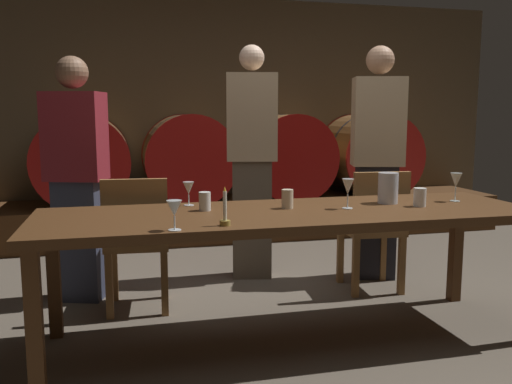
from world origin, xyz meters
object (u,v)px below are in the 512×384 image
object	(u,v)px
chair_left	(137,238)
chair_right	(375,225)
wine_barrel_center_left	(188,158)
wine_barrel_center_right	(284,156)
dining_table	(291,222)
wine_glass_far_left	(174,209)
wine_glass_center_left	(189,189)
cup_center	(287,199)
guest_right	(377,161)
wine_glass_far_right	(456,181)
wine_barrel_far_right	(368,155)
guest_left	(77,178)
wine_barrel_far_left	(84,160)
wine_glass_center_right	(348,187)
cup_right	(420,197)
cup_left	(205,201)
candle_center	(225,215)
pitcher	(388,188)
guest_center	(252,161)

from	to	relation	value
chair_left	chair_right	size ratio (longest dim) A/B	1.00
wine_barrel_center_left	wine_barrel_center_right	bearing A→B (deg)	0.00
dining_table	chair_left	world-z (taller)	chair_left
wine_barrel_center_left	chair_left	size ratio (longest dim) A/B	1.02
wine_glass_far_left	wine_barrel_center_right	bearing A→B (deg)	64.77
wine_glass_center_left	cup_center	distance (m)	0.58
guest_right	wine_glass_far_right	distance (m)	0.92
wine_barrel_center_left	wine_barrel_far_right	world-z (taller)	same
chair_left	guest_left	distance (m)	0.63
wine_barrel_far_right	guest_right	size ratio (longest dim) A/B	0.51
wine_barrel_far_left	wine_barrel_center_left	world-z (taller)	same
dining_table	wine_glass_center_right	size ratio (longest dim) A/B	16.23
chair_right	chair_left	bearing A→B (deg)	4.84
dining_table	wine_glass_far_right	world-z (taller)	wine_glass_far_right
dining_table	wine_barrel_far_right	bearing A→B (deg)	57.22
wine_glass_center_left	cup_right	size ratio (longest dim) A/B	1.30
guest_right	wine_glass_far_left	world-z (taller)	guest_right
wine_barrel_far_left	wine_barrel_center_right	distance (m)	2.06
wine_barrel_center_right	cup_right	size ratio (longest dim) A/B	8.41
wine_glass_far_left	guest_right	bearing A→B (deg)	38.99
guest_left	guest_right	distance (m)	2.20
wine_glass_far_left	cup_left	bearing A→B (deg)	66.31
cup_left	cup_right	world-z (taller)	cup_right
chair_left	wine_glass_far_left	distance (m)	1.09
candle_center	cup_center	xyz separation A→B (m)	(0.43, 0.39, 0.00)
pitcher	cup_left	distance (m)	1.10
chair_right	cup_center	distance (m)	1.06
wine_glass_far_right	guest_left	bearing A→B (deg)	157.66
wine_glass_center_right	cup_right	world-z (taller)	wine_glass_center_right
wine_barrel_center_left	cup_left	size ratio (longest dim) A/B	8.69
wine_barrel_center_right	guest_center	xyz separation A→B (m)	(-0.71, -1.49, 0.09)
chair_right	cup_right	bearing A→B (deg)	88.38
cup_center	wine_barrel_center_right	bearing A→B (deg)	73.53
wine_barrel_center_right	candle_center	distance (m)	3.28
wine_barrel_far_left	candle_center	world-z (taller)	wine_barrel_far_left
cup_right	wine_glass_center_right	bearing A→B (deg)	176.05
wine_barrel_center_left	dining_table	xyz separation A→B (m)	(0.25, -2.73, -0.15)
pitcher	wine_glass_far_right	world-z (taller)	pitcher
wine_glass_center_left	wine_barrel_center_left	bearing A→B (deg)	83.45
candle_center	cup_left	size ratio (longest dim) A/B	1.84
wine_glass_center_left	guest_right	bearing A→B (deg)	24.13
chair_right	cup_right	distance (m)	0.77
cup_left	cup_right	bearing A→B (deg)	-7.42
wine_glass_center_right	wine_barrel_far_right	bearing A→B (deg)	62.47
guest_center	pitcher	world-z (taller)	guest_center
cup_center	cup_right	size ratio (longest dim) A/B	1.01
wine_barrel_center_right	wine_glass_far_right	xyz separation A→B (m)	(0.28, -2.66, 0.04)
wine_barrel_center_right	wine_glass_center_left	distance (m)	2.76
dining_table	chair_left	bearing A→B (deg)	141.51
dining_table	guest_right	distance (m)	1.43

